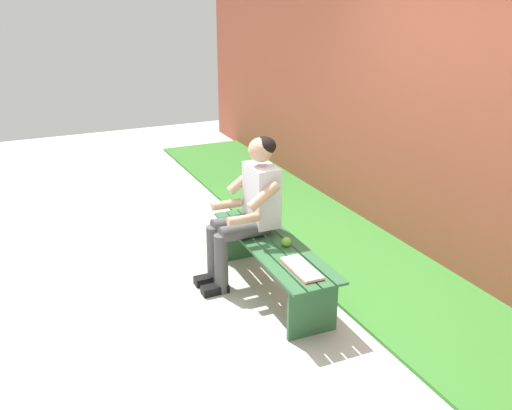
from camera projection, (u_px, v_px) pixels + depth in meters
ground_plane at (124, 264)px, 5.30m from camera, size 10.00×7.00×0.04m
grass_strip at (416, 257)px, 5.36m from camera, size 9.00×2.21×0.03m
brick_wall at (411, 120)px, 5.44m from camera, size 9.50×0.24×2.34m
bench_near at (273, 255)px, 4.67m from camera, size 1.60×0.47×0.44m
person_seated at (248, 206)px, 4.73m from camera, size 0.50×0.69×1.24m
apple at (286, 242)px, 4.56m from camera, size 0.08×0.08×0.08m
book_open at (302, 269)px, 4.20m from camera, size 0.42×0.17×0.02m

